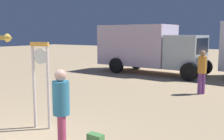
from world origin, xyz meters
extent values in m
cylinder|color=silver|center=(-0.83, 1.99, 1.01)|extent=(0.07, 0.07, 2.03)
cylinder|color=silver|center=(-0.47, 2.12, 1.01)|extent=(0.07, 0.07, 2.03)
cube|color=#F6A83F|center=(-0.65, 2.05, 2.08)|extent=(0.46, 0.23, 0.10)
cylinder|color=white|center=(-0.66, 2.08, 1.79)|extent=(0.37, 0.16, 0.37)
cube|color=black|center=(-0.67, 2.11, 1.79)|extent=(0.09, 0.04, 0.04)
cube|color=black|center=(-0.67, 2.11, 1.79)|extent=(0.13, 0.06, 0.10)
cone|color=#FFCE50|center=(-2.67, 2.66, 2.20)|extent=(0.23, 0.26, 0.25)
cylinder|color=#B24065|center=(0.76, 1.33, 0.40)|extent=(0.15, 0.15, 0.81)
cylinder|color=#B24065|center=(0.87, 1.21, 0.40)|extent=(0.15, 0.15, 0.81)
cylinder|color=teal|center=(0.82, 1.27, 1.13)|extent=(0.32, 0.32, 0.64)
sphere|color=#DCA993|center=(0.82, 1.27, 1.56)|extent=(0.22, 0.22, 0.22)
cylinder|color=#773E89|center=(1.60, 8.12, 0.41)|extent=(0.15, 0.15, 0.82)
cylinder|color=#773E89|center=(1.51, 7.98, 0.41)|extent=(0.15, 0.15, 0.82)
cylinder|color=orange|center=(1.56, 8.05, 1.15)|extent=(0.33, 0.33, 0.65)
sphere|color=#9C7855|center=(1.56, 8.05, 1.58)|extent=(0.23, 0.23, 0.23)
cube|color=silver|center=(-3.48, 12.00, 1.65)|extent=(4.45, 2.48, 2.40)
cube|color=silver|center=(-0.38, 11.88, 1.35)|extent=(1.84, 2.27, 1.80)
cube|color=black|center=(0.51, 11.85, 1.71)|extent=(0.10, 1.85, 0.79)
cylinder|color=black|center=(0.23, 10.68, 0.45)|extent=(0.91, 0.28, 0.90)
cylinder|color=black|center=(0.32, 13.03, 0.45)|extent=(0.91, 0.28, 0.90)
cylinder|color=black|center=(-4.24, 10.85, 0.45)|extent=(0.91, 0.28, 0.90)
cylinder|color=black|center=(-4.14, 13.21, 0.45)|extent=(0.91, 0.28, 0.90)
camera|label=1|loc=(4.29, -2.15, 2.31)|focal=42.03mm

